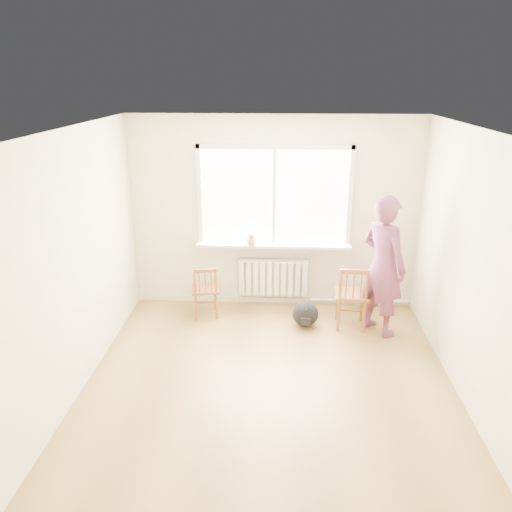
# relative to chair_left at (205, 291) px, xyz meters

# --- Properties ---
(floor) EXTENTS (4.50, 4.50, 0.00)m
(floor) POSITION_rel_chair_left_xyz_m (0.92, -1.74, -0.38)
(floor) COLOR olive
(floor) RESTS_ON ground
(ceiling) EXTENTS (4.50, 4.50, 0.00)m
(ceiling) POSITION_rel_chair_left_xyz_m (0.92, -1.74, 2.32)
(ceiling) COLOR white
(ceiling) RESTS_ON back_wall
(back_wall) EXTENTS (4.00, 0.01, 2.70)m
(back_wall) POSITION_rel_chair_left_xyz_m (0.92, 0.51, 0.97)
(back_wall) COLOR beige
(back_wall) RESTS_ON ground
(window) EXTENTS (2.12, 0.05, 1.42)m
(window) POSITION_rel_chair_left_xyz_m (0.92, 0.49, 1.28)
(window) COLOR white
(window) RESTS_ON back_wall
(windowsill) EXTENTS (2.15, 0.22, 0.04)m
(windowsill) POSITION_rel_chair_left_xyz_m (0.92, 0.40, 0.55)
(windowsill) COLOR white
(windowsill) RESTS_ON back_wall
(radiator) EXTENTS (1.00, 0.12, 0.55)m
(radiator) POSITION_rel_chair_left_xyz_m (0.92, 0.42, 0.06)
(radiator) COLOR white
(radiator) RESTS_ON back_wall
(heating_pipe) EXTENTS (1.40, 0.04, 0.04)m
(heating_pipe) POSITION_rel_chair_left_xyz_m (2.17, 0.45, -0.30)
(heating_pipe) COLOR silver
(heating_pipe) RESTS_ON back_wall
(baseboard) EXTENTS (4.00, 0.03, 0.08)m
(baseboard) POSITION_rel_chair_left_xyz_m (0.92, 0.50, -0.34)
(baseboard) COLOR beige
(baseboard) RESTS_ON ground
(chair_left) EXTENTS (0.43, 0.42, 0.75)m
(chair_left) POSITION_rel_chair_left_xyz_m (0.00, 0.00, 0.00)
(chair_left) COLOR #995A2C
(chair_left) RESTS_ON floor
(chair_right) EXTENTS (0.45, 0.43, 0.88)m
(chair_right) POSITION_rel_chair_left_xyz_m (1.96, -0.23, 0.06)
(chair_right) COLOR #995A2C
(chair_right) RESTS_ON floor
(person) EXTENTS (0.75, 0.79, 1.82)m
(person) POSITION_rel_chair_left_xyz_m (2.31, -0.29, 0.53)
(person) COLOR #BA3E52
(person) RESTS_ON floor
(cat) EXTENTS (0.17, 0.37, 0.25)m
(cat) POSITION_rel_chair_left_xyz_m (0.62, 0.32, 0.67)
(cat) COLOR beige
(cat) RESTS_ON windowsill
(backpack) EXTENTS (0.39, 0.33, 0.35)m
(backpack) POSITION_rel_chair_left_xyz_m (1.37, -0.21, -0.21)
(backpack) COLOR black
(backpack) RESTS_ON floor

